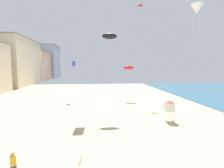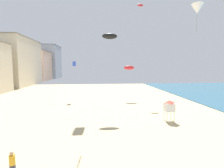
% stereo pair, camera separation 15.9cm
% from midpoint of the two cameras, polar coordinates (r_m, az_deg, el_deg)
% --- Properties ---
extents(boardwalk_hotel_far, '(12.96, 21.15, 16.52)m').
position_cam_midpoint_polar(boardwalk_hotel_far, '(67.93, -30.92, 6.48)').
color(boardwalk_hotel_far, beige).
rests_on(boardwalk_hotel_far, ground).
extents(boardwalk_hotel_distant, '(11.84, 14.82, 14.04)m').
position_cam_midpoint_polar(boardwalk_hotel_distant, '(87.56, -24.83, 5.66)').
color(boardwalk_hotel_distant, beige).
rests_on(boardwalk_hotel_distant, ground).
extents(boardwalk_hotel_furthest, '(14.29, 16.69, 18.84)m').
position_cam_midpoint_polar(boardwalk_hotel_furthest, '(104.34, -21.63, 7.06)').
color(boardwalk_hotel_furthest, '#ADB7C1').
rests_on(boardwalk_hotel_furthest, ground).
extents(kite_flyer, '(0.34, 0.34, 1.64)m').
position_cam_midpoint_polar(kite_flyer, '(12.41, -30.81, -22.30)').
color(kite_flyer, '#383D4C').
rests_on(kite_flyer, ground).
extents(lifeguard_stand, '(1.10, 1.10, 2.55)m').
position_cam_midpoint_polar(lifeguard_stand, '(21.66, 19.35, -7.17)').
color(lifeguard_stand, white).
rests_on(lifeguard_stand, ground).
extents(kite_blue_box, '(0.60, 0.60, 0.94)m').
position_cam_midpoint_polar(kite_blue_box, '(34.47, -12.75, 6.81)').
color(kite_blue_box, blue).
extents(kite_black_parafoil, '(2.24, 0.62, 0.87)m').
position_cam_midpoint_polar(kite_black_parafoil, '(25.40, -0.63, 16.17)').
color(kite_black_parafoil, black).
extents(kite_white_delta_2, '(1.39, 1.39, 3.16)m').
position_cam_midpoint_polar(kite_white_delta_2, '(23.34, 27.53, 21.99)').
color(kite_white_delta_2, white).
extents(kite_red_parafoil, '(1.28, 0.36, 0.50)m').
position_cam_midpoint_polar(kite_red_parafoil, '(39.78, 9.88, 25.18)').
color(kite_red_parafoil, red).
extents(kite_red_parafoil_2, '(2.12, 0.59, 0.82)m').
position_cam_midpoint_polar(kite_red_parafoil_2, '(34.12, 6.04, 5.60)').
color(kite_red_parafoil_2, red).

